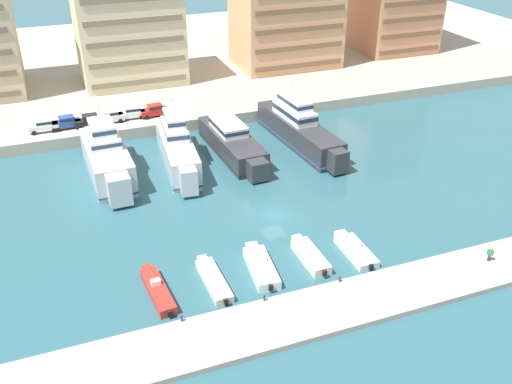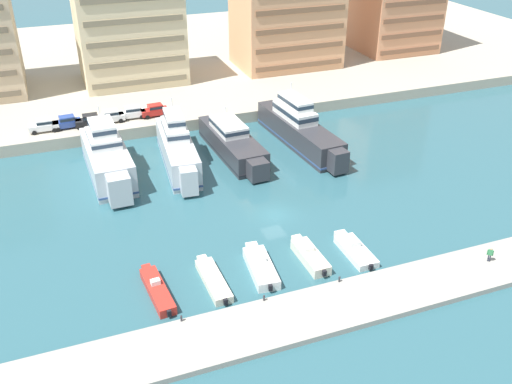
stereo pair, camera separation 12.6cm
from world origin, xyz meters
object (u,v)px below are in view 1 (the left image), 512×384
Objects in this scene: yacht_charcoal_mid_left at (232,142)px; motorboat_cream_center_left at (310,256)px; car_black_mid_left at (90,120)px; car_white_far_left at (44,125)px; motorboat_red_far_left at (157,290)px; pedestrian_near_edge at (490,253)px; motorboat_white_mid_left at (261,267)px; car_white_center_left at (110,116)px; car_white_center at (131,112)px; motorboat_cream_left at (213,280)px; yacht_silver_far_left at (107,158)px; motorboat_white_center at (355,250)px; car_blue_left at (66,122)px; yacht_charcoal_center_left at (299,128)px; car_red_center_right at (154,110)px; yacht_silver_left at (177,148)px.

yacht_charcoal_mid_left is 26.20m from motorboat_cream_center_left.
car_white_far_left is at bearing 176.37° from car_black_mid_left.
pedestrian_near_edge reaches higher than motorboat_red_far_left.
yacht_charcoal_mid_left is 2.49× the size of motorboat_white_mid_left.
car_white_center_left is 1.01× the size of car_white_center.
motorboat_cream_left is at bearing -3.28° from motorboat_red_far_left.
motorboat_cream_left is at bearing -76.73° from yacht_silver_far_left.
yacht_silver_far_left is 2.33× the size of motorboat_white_mid_left.
motorboat_cream_left is 14.92m from motorboat_white_center.
yacht_charcoal_mid_left is at bearing -35.87° from car_black_mid_left.
pedestrian_near_edge reaches higher than motorboat_cream_center_left.
car_white_center_left and car_white_center have the same top height.
motorboat_white_mid_left is at bearing -65.50° from car_white_far_left.
car_white_far_left is at bearing 101.14° from motorboat_red_far_left.
pedestrian_near_edge is at bearing -54.44° from car_black_mid_left.
car_black_mid_left is (3.21, -0.52, 0.00)m from car_blue_left.
yacht_charcoal_center_left is at bearing 67.79° from motorboat_cream_center_left.
yacht_charcoal_mid_left is 24.52m from car_blue_left.
motorboat_red_far_left is 39.76m from car_white_far_left.
car_blue_left is 9.44m from car_white_center.
motorboat_cream_center_left is (-0.75, -26.17, -1.18)m from yacht_charcoal_mid_left.
car_black_mid_left reaches higher than motorboat_red_far_left.
car_white_center_left and car_red_center_right have the same top height.
yacht_charcoal_mid_left is at bearing 88.36° from motorboat_cream_center_left.
yacht_silver_left reaches higher than car_red_center_right.
pedestrian_near_edge is at bearing -30.13° from motorboat_white_center.
car_white_center is at bearing 146.98° from yacht_charcoal_center_left.
motorboat_white_center is at bearing -58.15° from car_blue_left.
motorboat_cream_left is at bearing -177.81° from motorboat_white_mid_left.
yacht_silver_left is at bearing -178.23° from yacht_charcoal_center_left.
motorboat_white_center is at bearing -102.32° from yacht_charcoal_center_left.
car_white_center reaches higher than motorboat_white_mid_left.
motorboat_white_mid_left is 40.18m from car_white_center_left.
yacht_charcoal_mid_left is 26.74m from motorboat_white_mid_left.
yacht_charcoal_center_left is 2.82× the size of motorboat_red_far_left.
yacht_charcoal_mid_left is at bearing -28.72° from car_white_far_left.
yacht_charcoal_center_left is 30.18m from car_black_mid_left.
motorboat_white_mid_left is 41.92m from car_blue_left.
car_white_center_left is (9.29, 0.14, 0.00)m from car_white_far_left.
car_blue_left is at bearing 96.67° from motorboat_red_far_left.
yacht_charcoal_mid_left is at bearing 114.75° from pedestrian_near_edge.
yacht_charcoal_center_left is at bearing -28.59° from car_white_center_left.
yacht_charcoal_center_left is 2.87× the size of motorboat_cream_left.
yacht_charcoal_center_left is at bearing -23.47° from car_blue_left.
motorboat_cream_left is 1.80× the size of car_blue_left.
car_black_mid_left is (-17.46, 12.63, 0.98)m from yacht_charcoal_mid_left.
yacht_silver_far_left is 14.07m from car_white_center_left.
yacht_charcoal_mid_left reaches higher than pedestrian_near_edge.
motorboat_red_far_left is at bearing -97.01° from car_white_center.
yacht_silver_left is 13.97m from car_red_center_right.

